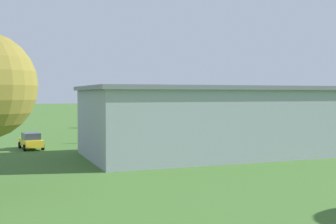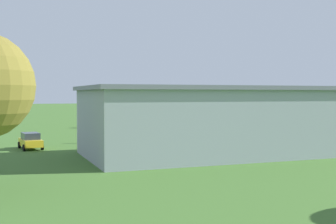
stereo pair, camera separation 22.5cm
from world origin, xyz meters
The scene contains 7 objects.
ground_plane centered at (0.00, 0.00, 0.00)m, with size 400.00×400.00×0.00m, color #3D6628.
hangar centered at (-2.58, 33.80, 3.09)m, with size 34.08×12.81×6.16m.
biplane centered at (-0.86, -0.45, 4.04)m, with size 7.01×7.02×3.80m.
car_yellow centered at (17.82, 23.43, 0.84)m, with size 2.27×4.21×1.63m.
person_walking_on_apron centered at (-17.84, 22.09, 0.80)m, with size 0.46×0.46×1.61m.
person_by_parked_cars centered at (11.75, 20.26, 0.90)m, with size 0.49×0.49×1.78m.
windsock centered at (-26.40, -19.84, 4.62)m, with size 1.47×0.95×5.25m.
Camera 1 is at (21.70, 69.85, 5.45)m, focal length 48.07 mm.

